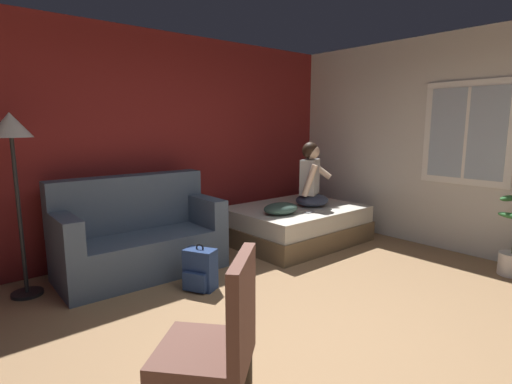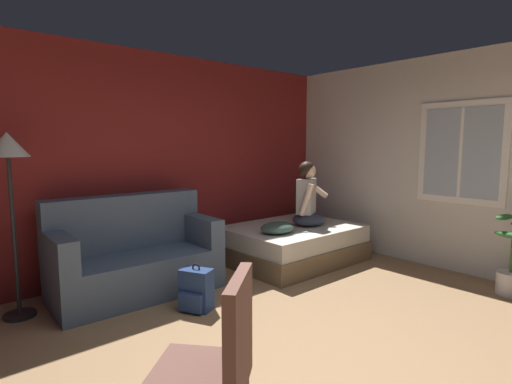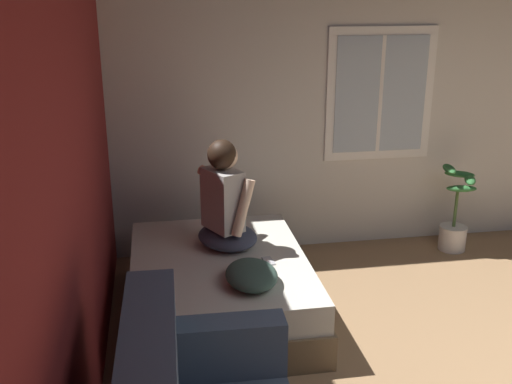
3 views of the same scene
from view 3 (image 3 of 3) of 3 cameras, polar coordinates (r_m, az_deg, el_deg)
The scene contains 7 objects.
wall_back_accent at distance 2.57m, azimuth -20.34°, elevation -7.19°, with size 11.10×0.16×2.70m, color maroon.
wall_side_with_window at distance 6.05m, azimuth 14.87°, elevation 7.96°, with size 0.19×7.24×2.70m.
bed at distance 4.69m, azimuth -3.50°, elevation -9.02°, with size 1.75×1.36×0.48m.
person_seated at distance 4.65m, azimuth -2.96°, elevation -1.18°, with size 0.66×0.63×0.88m.
throw_pillow at distance 4.17m, azimuth -0.44°, elevation -7.89°, with size 0.48×0.36×0.14m, color #385147.
cell_phone at distance 4.52m, azimuth 1.21°, elevation -6.59°, with size 0.07×0.14×0.01m, color #B7B7BC.
potted_plant at distance 6.09m, azimuth 18.39°, elevation -2.59°, with size 0.39×0.37×0.85m.
Camera 3 is at (-2.27, 2.49, 2.42)m, focal length 42.00 mm.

